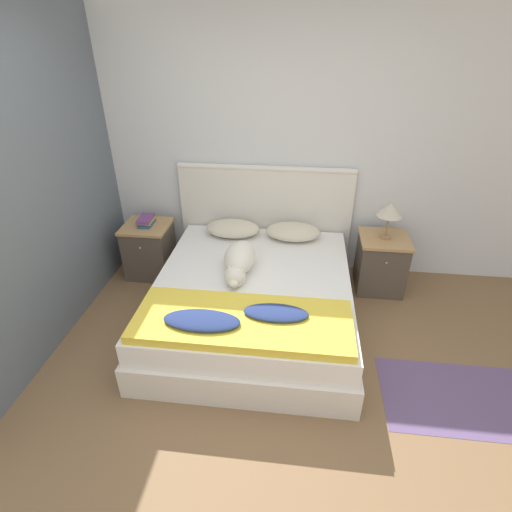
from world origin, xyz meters
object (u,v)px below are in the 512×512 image
(nightstand_left, at_px, (150,249))
(table_lamp, at_px, (390,211))
(pillow_right, at_px, (293,232))
(book_stack, at_px, (146,221))
(bed, at_px, (253,300))
(pillow_left, at_px, (233,228))
(dog, at_px, (239,261))
(nightstand_right, at_px, (381,263))

(nightstand_left, distance_m, table_lamp, 2.42)
(pillow_right, xyz_separation_m, book_stack, (-1.48, -0.05, 0.06))
(bed, distance_m, nightstand_left, 1.36)
(pillow_left, distance_m, table_lamp, 1.51)
(bed, distance_m, dog, 0.38)
(dog, bearing_deg, book_stack, 149.58)
(pillow_right, bearing_deg, book_stack, -177.99)
(nightstand_left, distance_m, book_stack, 0.32)
(bed, distance_m, pillow_left, 0.87)
(pillow_right, relative_size, book_stack, 2.40)
(pillow_right, distance_m, book_stack, 1.48)
(nightstand_left, xyz_separation_m, pillow_right, (1.48, 0.07, 0.26))
(bed, relative_size, dog, 2.92)
(book_stack, bearing_deg, nightstand_left, -95.70)
(nightstand_right, bearing_deg, dog, -155.35)
(nightstand_right, height_order, pillow_right, pillow_right)
(table_lamp, bearing_deg, nightstand_left, -179.87)
(pillow_right, bearing_deg, nightstand_right, -4.27)
(nightstand_left, height_order, table_lamp, table_lamp)
(dog, distance_m, table_lamp, 1.47)
(book_stack, bearing_deg, pillow_right, 2.01)
(bed, height_order, book_stack, book_stack)
(pillow_left, xyz_separation_m, pillow_right, (0.60, 0.00, 0.00))
(nightstand_left, height_order, book_stack, book_stack)
(pillow_right, distance_m, table_lamp, 0.93)
(nightstand_right, bearing_deg, pillow_right, 175.73)
(pillow_left, xyz_separation_m, book_stack, (-0.87, -0.05, 0.06))
(nightstand_right, height_order, pillow_left, pillow_left)
(bed, relative_size, pillow_left, 3.57)
(nightstand_right, xyz_separation_m, book_stack, (-2.35, 0.01, 0.32))
(nightstand_left, xyz_separation_m, pillow_left, (0.88, 0.07, 0.26))
(nightstand_left, relative_size, nightstand_right, 1.00)
(nightstand_right, xyz_separation_m, pillow_left, (-1.48, 0.07, 0.26))
(pillow_right, distance_m, dog, 0.80)
(nightstand_right, height_order, book_stack, book_stack)
(nightstand_right, bearing_deg, book_stack, 179.68)
(nightstand_left, relative_size, book_stack, 2.52)
(pillow_left, bearing_deg, nightstand_right, -2.53)
(dog, xyz_separation_m, book_stack, (-1.05, 0.61, 0.03))
(nightstand_left, distance_m, pillow_right, 1.50)
(nightstand_right, relative_size, table_lamp, 1.61)
(bed, xyz_separation_m, pillow_left, (-0.30, 0.75, 0.32))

